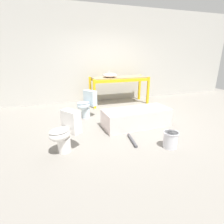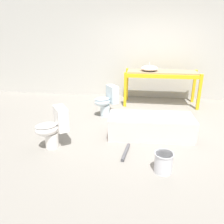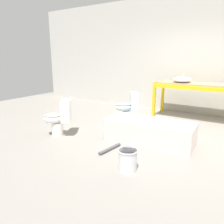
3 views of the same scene
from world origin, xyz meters
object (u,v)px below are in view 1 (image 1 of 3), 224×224
sink_basin (110,75)px  bucket_white (170,139)px  bathtub_main (136,116)px  toilet_near (87,104)px  toilet_far (65,131)px

sink_basin → bucket_white: 3.23m
bathtub_main → toilet_near: bearing=132.4°
sink_basin → bathtub_main: 2.13m
bathtub_main → toilet_far: (-1.68, -0.63, 0.13)m
toilet_far → bucket_white: bearing=40.1°
bathtub_main → toilet_far: bearing=-162.4°
toilet_near → bucket_white: 2.42m
sink_basin → bucket_white: bearing=-86.8°
bathtub_main → toilet_far: toilet_far is taller
sink_basin → bathtub_main: sink_basin is taller
toilet_far → toilet_near: bearing=122.7°
sink_basin → bathtub_main: (0.02, -1.99, -0.75)m
sink_basin → toilet_near: (-0.99, -1.00, -0.62)m
sink_basin → toilet_far: size_ratio=0.64×
bathtub_main → bucket_white: size_ratio=5.33×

